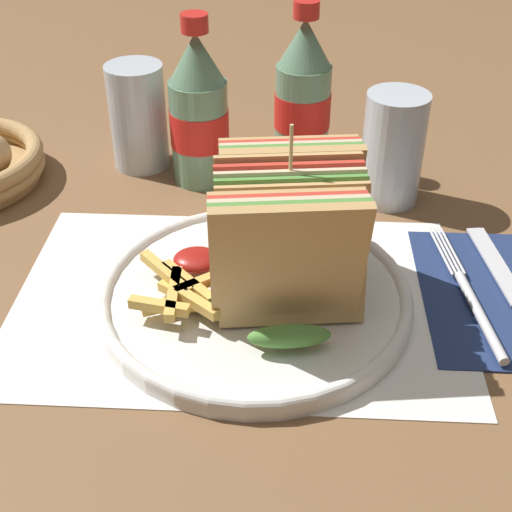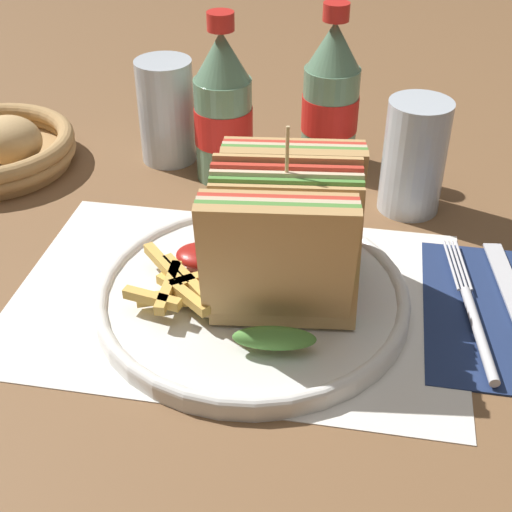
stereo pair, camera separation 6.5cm
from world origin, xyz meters
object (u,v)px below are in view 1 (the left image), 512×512
coke_bottle_far (303,96)px  fork (473,301)px  plate_main (255,295)px  club_sandwich (288,233)px  glass_far (139,123)px  glass_near (392,155)px  coke_bottle_near (199,113)px

coke_bottle_far → fork: bearing=-61.1°
plate_main → club_sandwich: bearing=1.3°
coke_bottle_far → plate_main: bearing=-98.1°
plate_main → glass_far: (-0.15, 0.27, 0.04)m
glass_far → coke_bottle_far: bearing=6.6°
plate_main → club_sandwich: 0.07m
glass_near → glass_far: same height
plate_main → coke_bottle_near: (-0.08, 0.23, 0.07)m
club_sandwich → coke_bottle_far: size_ratio=0.97×
glass_near → coke_bottle_far: bearing=137.5°
plate_main → coke_bottle_far: (0.04, 0.29, 0.07)m
glass_near → glass_far: size_ratio=1.00×
plate_main → coke_bottle_far: size_ratio=1.47×
coke_bottle_near → glass_near: bearing=-9.3°
fork → coke_bottle_near: 0.36m
coke_bottle_far → glass_far: (-0.19, -0.02, -0.03)m
plate_main → coke_bottle_far: bearing=81.9°
club_sandwich → glass_near: bearing=60.6°
club_sandwich → coke_bottle_near: size_ratio=0.97×
coke_bottle_near → coke_bottle_far: same height
fork → glass_near: size_ratio=1.59×
glass_near → coke_bottle_near: bearing=170.7°
club_sandwich → coke_bottle_far: 0.29m
club_sandwich → glass_far: bearing=124.4°
fork → coke_bottle_near: (-0.27, 0.23, 0.07)m
coke_bottle_near → glass_far: size_ratio=1.55×
club_sandwich → glass_near: 0.23m
glass_near → fork: bearing=-73.3°
plate_main → fork: bearing=1.4°
coke_bottle_far → glass_far: coke_bottle_far is taller
club_sandwich → coke_bottle_far: bearing=87.5°
club_sandwich → glass_near: club_sandwich is taller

